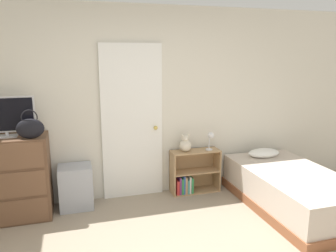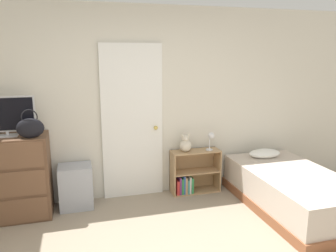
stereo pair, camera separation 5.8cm
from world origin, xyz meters
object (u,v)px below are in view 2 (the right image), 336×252
(handbag, at_px, (30,128))
(tv, at_px, (6,116))
(desk_lamp, at_px, (211,138))
(bed, at_px, (292,190))
(storage_bin, at_px, (76,186))
(teddy_bear, at_px, (185,144))
(dresser, at_px, (11,178))
(bookshelf, at_px, (191,175))

(handbag, bearing_deg, tv, 149.18)
(desk_lamp, relative_size, bed, 0.14)
(desk_lamp, bearing_deg, storage_bin, -179.77)
(tv, xyz_separation_m, bed, (3.35, -0.70, -1.00))
(tv, distance_m, teddy_bear, 2.26)
(handbag, distance_m, teddy_bear, 1.98)
(bed, bearing_deg, teddy_bear, 145.17)
(dresser, distance_m, bed, 3.45)
(bookshelf, xyz_separation_m, desk_lamp, (0.26, -0.04, 0.54))
(storage_bin, bearing_deg, dresser, -174.44)
(dresser, xyz_separation_m, desk_lamp, (2.57, 0.08, 0.29))
(teddy_bear, bearing_deg, tv, -177.35)
(handbag, distance_m, bed, 3.25)
(tv, bearing_deg, dresser, -136.86)
(handbag, distance_m, desk_lamp, 2.32)
(tv, distance_m, bed, 3.57)
(desk_lamp, bearing_deg, handbag, -174.33)
(dresser, relative_size, desk_lamp, 3.88)
(handbag, height_order, desk_lamp, handbag)
(teddy_bear, height_order, desk_lamp, desk_lamp)
(handbag, height_order, bed, handbag)
(handbag, bearing_deg, storage_bin, 26.24)
(handbag, relative_size, teddy_bear, 1.32)
(storage_bin, bearing_deg, bed, -16.12)
(tv, relative_size, storage_bin, 1.14)
(dresser, bearing_deg, tv, 43.14)
(desk_lamp, bearing_deg, tv, -178.53)
(storage_bin, bearing_deg, bookshelf, 1.88)
(tv, distance_m, storage_bin, 1.20)
(teddy_bear, xyz_separation_m, bed, (1.16, -0.81, -0.48))
(storage_bin, distance_m, bookshelf, 1.58)
(handbag, relative_size, desk_lamp, 1.28)
(bookshelf, bearing_deg, handbag, -172.36)
(dresser, xyz_separation_m, bookshelf, (2.30, 0.12, -0.25))
(bed, bearing_deg, bookshelf, 142.56)
(bed, bearing_deg, dresser, 168.39)
(bed, bearing_deg, tv, 168.14)
(dresser, height_order, desk_lamp, dresser)
(storage_bin, xyz_separation_m, teddy_bear, (1.48, 0.04, 0.44))
(dresser, height_order, storage_bin, dresser)
(bed, bearing_deg, handbag, 170.01)
(tv, distance_m, bookshelf, 2.50)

